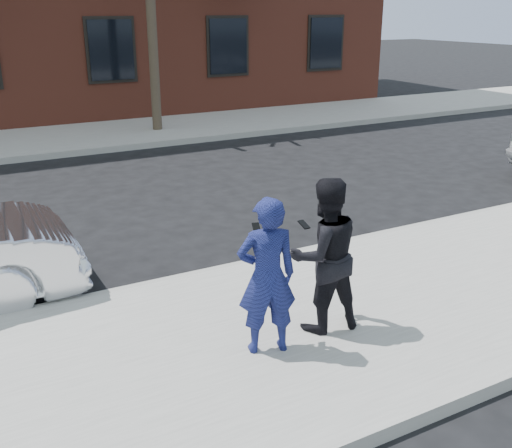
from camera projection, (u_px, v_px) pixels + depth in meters
ground at (105, 378)px, 5.75m from camera, size 100.00×100.00×0.00m
near_sidewalk at (112, 385)px, 5.52m from camera, size 50.00×3.50×0.15m
near_curb at (69, 305)px, 7.00m from camera, size 50.00×0.10×0.15m
man_hoodie at (267, 276)px, 5.70m from camera, size 0.66×0.56×1.59m
man_peacoat at (324, 255)px, 6.11m from camera, size 0.87×0.72×1.64m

